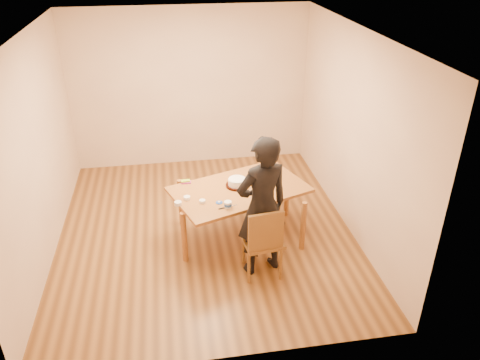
{
  "coord_description": "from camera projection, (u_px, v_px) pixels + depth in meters",
  "views": [
    {
      "loc": [
        -0.4,
        -5.46,
        3.74
      ],
      "look_at": [
        0.45,
        -0.27,
        0.9
      ],
      "focal_mm": 35.0,
      "sensor_mm": 36.0,
      "label": 1
    }
  ],
  "objects": [
    {
      "name": "room_shell",
      "position": [
        200.0,
        132.0,
        6.23
      ],
      "size": [
        4.0,
        4.5,
        2.7
      ],
      "color": "brown",
      "rests_on": "ground"
    },
    {
      "name": "frosting_tub",
      "position": [
        228.0,
        204.0,
        5.66
      ],
      "size": [
        0.09,
        0.09,
        0.08
      ],
      "primitive_type": "cylinder",
      "color": "white",
      "rests_on": "dining_table"
    },
    {
      "name": "candy_box_green",
      "position": [
        186.0,
        181.0,
        6.21
      ],
      "size": [
        0.12,
        0.06,
        0.02
      ],
      "primitive_type": "cube",
      "rotation": [
        0.0,
        0.0,
        0.05
      ],
      "color": "green",
      "rests_on": "candy_box_pink"
    },
    {
      "name": "ramekin_yellow",
      "position": [
        187.0,
        198.0,
        5.84
      ],
      "size": [
        0.08,
        0.08,
        0.04
      ],
      "primitive_type": "cylinder",
      "color": "white",
      "rests_on": "dining_table"
    },
    {
      "name": "frosting_lid",
      "position": [
        219.0,
        203.0,
        5.77
      ],
      "size": [
        0.09,
        0.09,
        0.01
      ],
      "primitive_type": "cylinder",
      "color": "#1941A5",
      "rests_on": "dining_table"
    },
    {
      "name": "frosting_dollop",
      "position": [
        219.0,
        202.0,
        5.77
      ],
      "size": [
        0.04,
        0.04,
        0.02
      ],
      "primitive_type": "ellipsoid",
      "color": "white",
      "rests_on": "frosting_lid"
    },
    {
      "name": "ramekin_multi",
      "position": [
        178.0,
        203.0,
        5.72
      ],
      "size": [
        0.09,
        0.09,
        0.04
      ],
      "primitive_type": "cylinder",
      "color": "white",
      "rests_on": "dining_table"
    },
    {
      "name": "dining_chair",
      "position": [
        262.0,
        241.0,
        5.59
      ],
      "size": [
        0.5,
        0.5,
        0.04
      ],
      "primitive_type": "cube",
      "rotation": [
        0.0,
        0.0,
        0.12
      ],
      "color": "brown",
      "rests_on": "floor"
    },
    {
      "name": "candy_box_pink",
      "position": [
        186.0,
        182.0,
        6.22
      ],
      "size": [
        0.14,
        0.07,
        0.02
      ],
      "primitive_type": "cube",
      "rotation": [
        0.0,
        0.0,
        -0.06
      ],
      "color": "#CA2F94",
      "rests_on": "dining_table"
    },
    {
      "name": "person",
      "position": [
        262.0,
        207.0,
        5.42
      ],
      "size": [
        0.74,
        0.59,
        1.78
      ],
      "primitive_type": "imported",
      "rotation": [
        0.0,
        0.0,
        3.43
      ],
      "color": "black",
      "rests_on": "floor"
    },
    {
      "name": "frosting_dome",
      "position": [
        237.0,
        179.0,
        6.1
      ],
      "size": [
        0.23,
        0.23,
        0.03
      ],
      "primitive_type": "ellipsoid",
      "color": "white",
      "rests_on": "cake"
    },
    {
      "name": "spatula",
      "position": [
        225.0,
        207.0,
        5.67
      ],
      "size": [
        0.17,
        0.06,
        0.01
      ],
      "primitive_type": "cube",
      "rotation": [
        0.0,
        0.0,
        0.28
      ],
      "color": "black",
      "rests_on": "dining_table"
    },
    {
      "name": "dining_table",
      "position": [
        239.0,
        190.0,
        6.11
      ],
      "size": [
        1.94,
        1.53,
        0.04
      ],
      "primitive_type": "cube",
      "rotation": [
        0.0,
        0.0,
        0.35
      ],
      "color": "brown",
      "rests_on": "floor"
    },
    {
      "name": "cake_plate",
      "position": [
        237.0,
        185.0,
        6.14
      ],
      "size": [
        0.3,
        0.3,
        0.02
      ],
      "primitive_type": "cylinder",
      "color": "#AB230B",
      "rests_on": "dining_table"
    },
    {
      "name": "cake",
      "position": [
        237.0,
        182.0,
        6.12
      ],
      "size": [
        0.24,
        0.24,
        0.07
      ],
      "primitive_type": "cylinder",
      "color": "white",
      "rests_on": "cake_plate"
    },
    {
      "name": "ramekin_green",
      "position": [
        202.0,
        201.0,
        5.77
      ],
      "size": [
        0.08,
        0.08,
        0.04
      ],
      "primitive_type": "cylinder",
      "color": "white",
      "rests_on": "dining_table"
    }
  ]
}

